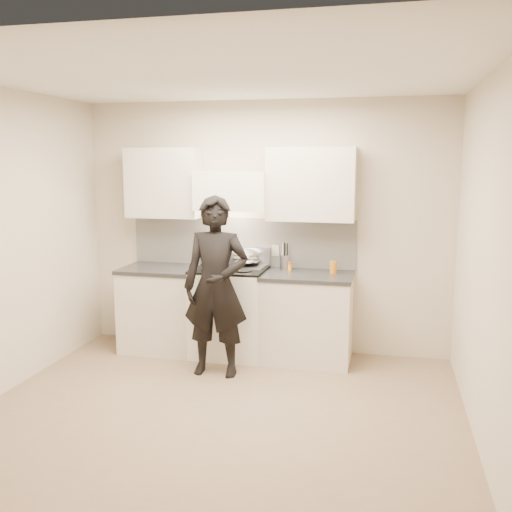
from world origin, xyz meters
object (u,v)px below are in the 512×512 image
(wok, at_px, (246,257))
(person, at_px, (216,287))
(counter_right, at_px, (307,317))
(utensil_crock, at_px, (285,261))
(stove, at_px, (230,311))

(wok, relative_size, person, 0.23)
(counter_right, xyz_separation_m, utensil_crock, (-0.28, 0.20, 0.55))
(utensil_crock, height_order, person, person)
(counter_right, relative_size, wok, 2.27)
(wok, height_order, person, person)
(counter_right, height_order, utensil_crock, utensil_crock)
(counter_right, relative_size, utensil_crock, 3.25)
(counter_right, height_order, wok, wok)
(utensil_crock, bearing_deg, stove, -160.36)
(stove, bearing_deg, person, -87.56)
(stove, height_order, utensil_crock, utensil_crock)
(stove, height_order, person, person)
(stove, relative_size, person, 0.55)
(counter_right, xyz_separation_m, wok, (-0.69, 0.14, 0.59))
(utensil_crock, bearing_deg, counter_right, -35.70)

